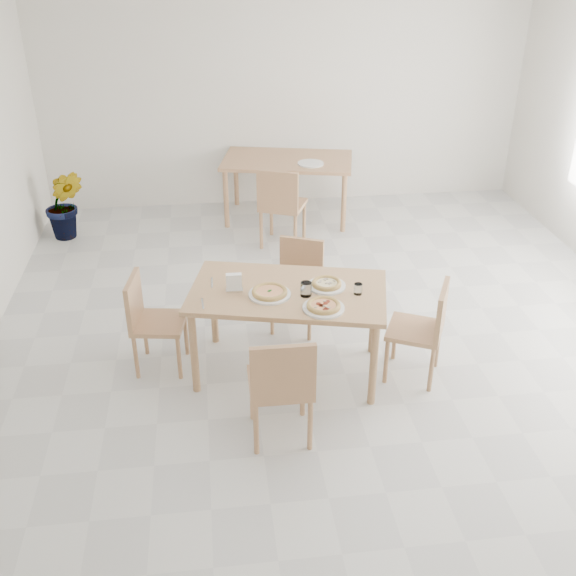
{
  "coord_description": "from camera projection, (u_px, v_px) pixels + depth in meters",
  "views": [
    {
      "loc": [
        -1.03,
        -4.83,
        3.25
      ],
      "look_at": [
        -0.46,
        -0.32,
        0.77
      ],
      "focal_mm": 42.0,
      "sensor_mm": 36.0,
      "label": 1
    }
  ],
  "objects": [
    {
      "name": "chair_east",
      "position": [
        426.0,
        325.0,
        5.24
      ],
      "size": [
        0.55,
        0.55,
        0.83
      ],
      "rotation": [
        0.0,
        0.0,
        -2.02
      ],
      "color": "tan",
      "rests_on": "ground"
    },
    {
      "name": "chair_west",
      "position": [
        149.0,
        316.0,
        5.38
      ],
      "size": [
        0.46,
        0.46,
        0.82
      ],
      "rotation": [
        0.0,
        0.0,
        1.42
      ],
      "color": "tan",
      "rests_on": "ground"
    },
    {
      "name": "plate_margherita",
      "position": [
        270.0,
        294.0,
        5.11
      ],
      "size": [
        0.32,
        0.32,
        0.02
      ],
      "primitive_type": "cylinder",
      "color": "white",
      "rests_on": "main_table"
    },
    {
      "name": "plate_mushroom",
      "position": [
        327.0,
        286.0,
        5.23
      ],
      "size": [
        0.3,
        0.3,
        0.02
      ],
      "primitive_type": "cylinder",
      "color": "white",
      "rests_on": "main_table"
    },
    {
      "name": "napkin_holder",
      "position": [
        234.0,
        283.0,
        5.14
      ],
      "size": [
        0.13,
        0.07,
        0.15
      ],
      "rotation": [
        0.0,
        0.0,
        -0.02
      ],
      "color": "silver",
      "rests_on": "main_table"
    },
    {
      "name": "main_table",
      "position": [
        288.0,
        299.0,
        5.23
      ],
      "size": [
        1.66,
        1.19,
        0.75
      ],
      "rotation": [
        0.0,
        0.0,
        -0.24
      ],
      "color": "tan",
      "rests_on": "ground"
    },
    {
      "name": "pizza_margherita",
      "position": [
        270.0,
        292.0,
        5.1
      ],
      "size": [
        0.35,
        0.35,
        0.03
      ],
      "rotation": [
        0.0,
        0.0,
        0.36
      ],
      "color": "#E2BE6A",
      "rests_on": "plate_margherita"
    },
    {
      "name": "pizza_mushroom",
      "position": [
        327.0,
        283.0,
        5.22
      ],
      "size": [
        0.3,
        0.3,
        0.03
      ],
      "rotation": [
        0.0,
        0.0,
        0.38
      ],
      "color": "#E2BE6A",
      "rests_on": "plate_mushroom"
    },
    {
      "name": "fork_b",
      "position": [
        203.0,
        304.0,
        4.99
      ],
      "size": [
        0.02,
        0.16,
        0.01
      ],
      "primitive_type": "cube",
      "rotation": [
        0.0,
        0.0,
        0.05
      ],
      "color": "silver",
      "rests_on": "main_table"
    },
    {
      "name": "pizza_pepperoni",
      "position": [
        324.0,
        305.0,
        4.92
      ],
      "size": [
        0.31,
        0.31,
        0.03
      ],
      "rotation": [
        0.0,
        0.0,
        -0.3
      ],
      "color": "#E2BE6A",
      "rests_on": "plate_pepperoni"
    },
    {
      "name": "tumbler_b",
      "position": [
        358.0,
        289.0,
        5.11
      ],
      "size": [
        0.06,
        0.06,
        0.08
      ],
      "primitive_type": "cylinder",
      "color": "white",
      "rests_on": "main_table"
    },
    {
      "name": "chair_north",
      "position": [
        298.0,
        278.0,
        5.97
      ],
      "size": [
        0.52,
        0.52,
        0.81
      ],
      "rotation": [
        0.0,
        0.0,
        -0.41
      ],
      "color": "tan",
      "rests_on": "ground"
    },
    {
      "name": "potted_plant",
      "position": [
        65.0,
        204.0,
        7.67
      ],
      "size": [
        0.45,
        0.37,
        0.82
      ],
      "primitive_type": "imported",
      "rotation": [
        0.0,
        0.0,
        0.02
      ],
      "color": "#1D6126",
      "rests_on": "ground"
    },
    {
      "name": "tumbler_a",
      "position": [
        306.0,
        289.0,
        5.08
      ],
      "size": [
        0.08,
        0.08,
        0.11
      ],
      "primitive_type": "cylinder",
      "color": "white",
      "rests_on": "main_table"
    },
    {
      "name": "fork_a",
      "position": [
        212.0,
        283.0,
        5.28
      ],
      "size": [
        0.02,
        0.17,
        0.01
      ],
      "primitive_type": "cube",
      "rotation": [
        0.0,
        0.0,
        -0.02
      ],
      "color": "silver",
      "rests_on": "main_table"
    },
    {
      "name": "chair_south",
      "position": [
        281.0,
        383.0,
        4.55
      ],
      "size": [
        0.44,
        0.44,
        0.88
      ],
      "rotation": [
        0.0,
        0.0,
        3.13
      ],
      "color": "tan",
      "rests_on": "ground"
    },
    {
      "name": "chair_back_s",
      "position": [
        281.0,
        202.0,
        7.38
      ],
      "size": [
        0.6,
        0.6,
        0.93
      ],
      "rotation": [
        0.0,
        0.0,
        2.74
      ],
      "color": "tan",
      "rests_on": "ground"
    },
    {
      "name": "second_table",
      "position": [
        287.0,
        165.0,
        8.07
      ],
      "size": [
        1.68,
        1.19,
        0.75
      ],
      "rotation": [
        0.0,
        0.0,
        -0.22
      ],
      "color": "tan",
      "rests_on": "ground"
    },
    {
      "name": "plate_empty",
      "position": [
        311.0,
        163.0,
        7.85
      ],
      "size": [
        0.3,
        0.3,
        0.02
      ],
      "primitive_type": "cylinder",
      "color": "white",
      "rests_on": "second_table"
    },
    {
      "name": "chair_back_n",
      "position": [
        291.0,
        162.0,
        8.82
      ],
      "size": [
        0.55,
        0.55,
        0.8
      ],
      "rotation": [
        0.0,
        0.0,
        -0.55
      ],
      "color": "tan",
      "rests_on": "ground"
    },
    {
      "name": "plate_pepperoni",
      "position": [
        323.0,
        308.0,
        4.93
      ],
      "size": [
        0.31,
        0.31,
        0.02
      ],
      "primitive_type": "cylinder",
      "color": "white",
      "rests_on": "main_table"
    }
  ]
}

